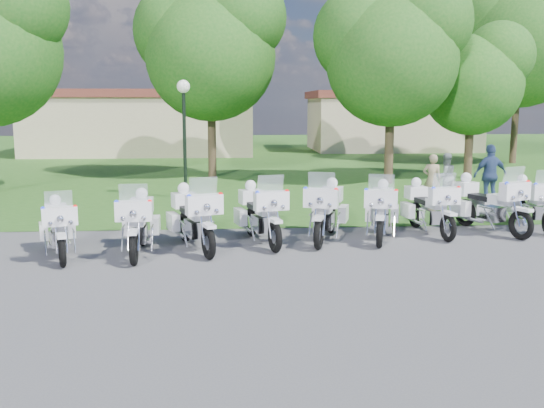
{
  "coord_description": "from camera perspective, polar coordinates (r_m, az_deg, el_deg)",
  "views": [
    {
      "loc": [
        -0.37,
        -12.49,
        3.22
      ],
      "look_at": [
        0.58,
        1.2,
        0.95
      ],
      "focal_mm": 40.0,
      "sensor_mm": 36.0,
      "label": 1
    }
  ],
  "objects": [
    {
      "name": "motorcycle_5",
      "position": [
        14.84,
        10.27,
        -0.57
      ],
      "size": [
        1.23,
        2.4,
        1.65
      ],
      "rotation": [
        0.0,
        0.0,
        2.86
      ],
      "color": "black",
      "rests_on": "ground"
    },
    {
      "name": "bystander_a",
      "position": [
        20.22,
        14.82,
        2.25
      ],
      "size": [
        0.68,
        0.54,
        1.63
      ],
      "primitive_type": "imported",
      "rotation": [
        0.0,
        0.0,
        2.85
      ],
      "color": "gray",
      "rests_on": "ground"
    },
    {
      "name": "motorcycle_7",
      "position": [
        16.33,
        19.66,
        0.07
      ],
      "size": [
        1.45,
        2.46,
        1.74
      ],
      "rotation": [
        0.0,
        0.0,
        3.52
      ],
      "color": "black",
      "rests_on": "ground"
    },
    {
      "name": "tree_4",
      "position": [
        35.99,
        22.25,
        14.87
      ],
      "size": [
        8.02,
        6.84,
        10.69
      ],
      "color": "#38281C",
      "rests_on": "ground"
    },
    {
      "name": "motorcycle_3",
      "position": [
        14.17,
        -1.11,
        -0.83
      ],
      "size": [
        1.23,
        2.46,
        1.69
      ],
      "rotation": [
        0.0,
        0.0,
        3.4
      ],
      "color": "black",
      "rests_on": "ground"
    },
    {
      "name": "bystander_c",
      "position": [
        20.53,
        19.84,
        2.57
      ],
      "size": [
        1.21,
        0.64,
        1.96
      ],
      "primitive_type": "imported",
      "rotation": [
        0.0,
        0.0,
        3.29
      ],
      "color": "#324779",
      "rests_on": "ground"
    },
    {
      "name": "motorcycle_1",
      "position": [
        13.43,
        -12.44,
        -1.72
      ],
      "size": [
        0.84,
        2.44,
        1.64
      ],
      "rotation": [
        0.0,
        0.0,
        3.18
      ],
      "color": "black",
      "rests_on": "ground"
    },
    {
      "name": "motorcycle_0",
      "position": [
        13.64,
        -19.46,
        -2.09
      ],
      "size": [
        1.19,
        2.17,
        1.51
      ],
      "rotation": [
        0.0,
        0.0,
        3.47
      ],
      "color": "black",
      "rests_on": "ground"
    },
    {
      "name": "tree_3",
      "position": [
        27.93,
        18.26,
        11.4
      ],
      "size": [
        5.02,
        4.28,
        6.69
      ],
      "color": "#38281C",
      "rests_on": "ground"
    },
    {
      "name": "motorcycle_2",
      "position": [
        13.67,
        -7.38,
        -1.24
      ],
      "size": [
        1.37,
        2.44,
        1.71
      ],
      "rotation": [
        0.0,
        0.0,
        3.49
      ],
      "color": "black",
      "rests_on": "ground"
    },
    {
      "name": "motorcycle_4",
      "position": [
        14.52,
        5.16,
        -0.57
      ],
      "size": [
        1.34,
        2.47,
        1.72
      ],
      "rotation": [
        0.0,
        0.0,
        2.82
      ],
      "color": "black",
      "rests_on": "ground"
    },
    {
      "name": "grass_lawn",
      "position": [
        39.63,
        -3.42,
        4.73
      ],
      "size": [
        100.0,
        48.0,
        0.01
      ],
      "primitive_type": "cube",
      "color": "#2B5A1C",
      "rests_on": "ground"
    },
    {
      "name": "ground",
      "position": [
        12.91,
        -2.2,
        -5.06
      ],
      "size": [
        100.0,
        100.0,
        0.0
      ],
      "primitive_type": "plane",
      "color": "#4E4E52",
      "rests_on": "ground"
    },
    {
      "name": "building_east",
      "position": [
        44.0,
        11.13,
        7.73
      ],
      "size": [
        11.44,
        7.28,
        4.1
      ],
      "color": "tan",
      "rests_on": "ground"
    },
    {
      "name": "lamp_post",
      "position": [
        20.87,
        -8.3,
        8.82
      ],
      "size": [
        0.44,
        0.44,
        4.02
      ],
      "color": "black",
      "rests_on": "ground"
    },
    {
      "name": "tree_1",
      "position": [
        27.04,
        -5.93,
        14.85
      ],
      "size": [
        6.59,
        5.62,
        8.78
      ],
      "color": "#38281C",
      "rests_on": "ground"
    },
    {
      "name": "building_west",
      "position": [
        40.9,
        -11.97,
        7.58
      ],
      "size": [
        14.56,
        8.32,
        4.1
      ],
      "color": "tan",
      "rests_on": "ground"
    },
    {
      "name": "motorcycle_6",
      "position": [
        15.68,
        14.54,
        -0.25
      ],
      "size": [
        1.01,
        2.4,
        1.62
      ],
      "rotation": [
        0.0,
        0.0,
        3.29
      ],
      "color": "black",
      "rests_on": "ground"
    },
    {
      "name": "motorcycle_8",
      "position": [
        17.25,
        23.34,
        0.14
      ],
      "size": [
        0.87,
        2.41,
        1.62
      ],
      "rotation": [
        0.0,
        0.0,
        3.08
      ],
      "color": "black",
      "rests_on": "ground"
    },
    {
      "name": "bystander_b",
      "position": [
        21.2,
        15.99,
        2.46
      ],
      "size": [
        0.86,
        0.72,
        1.59
      ],
      "primitive_type": "imported",
      "rotation": [
        0.0,
        0.0,
        -2.97
      ],
      "color": "gray",
      "rests_on": "ground"
    },
    {
      "name": "tree_2",
      "position": [
        25.26,
        11.12,
        14.23
      ],
      "size": [
        6.15,
        5.25,
        8.2
      ],
      "color": "#38281C",
      "rests_on": "ground"
    }
  ]
}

